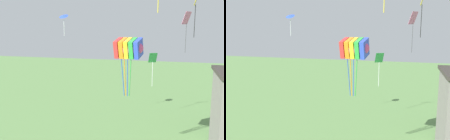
{
  "view_description": "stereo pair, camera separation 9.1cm",
  "coord_description": "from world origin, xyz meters",
  "views": [
    {
      "loc": [
        4.18,
        -7.75,
        9.1
      ],
      "look_at": [
        0.0,
        7.87,
        6.31
      ],
      "focal_mm": 40.0,
      "sensor_mm": 36.0,
      "label": 1
    },
    {
      "loc": [
        4.27,
        -7.73,
        9.1
      ],
      "look_at": [
        0.0,
        7.87,
        6.31
      ],
      "focal_mm": 40.0,
      "sensor_mm": 36.0,
      "label": 2
    }
  ],
  "objects": [
    {
      "name": "kite_pink_diamond",
      "position": [
        4.76,
        16.04,
        9.48
      ],
      "size": [
        0.87,
        0.96,
        3.67
      ],
      "color": "pink"
    },
    {
      "name": "kite_blue_delta",
      "position": [
        -5.76,
        12.87,
        9.97
      ],
      "size": [
        0.86,
        0.81,
        1.95
      ],
      "color": "blue"
    },
    {
      "name": "kite_yellow_diamond",
      "position": [
        5.32,
        13.45,
        10.42
      ],
      "size": [
        0.31,
        0.56,
        3.21
      ],
      "color": "yellow"
    },
    {
      "name": "kite_rainbow_parafoil",
      "position": [
        0.89,
        8.88,
        7.69
      ],
      "size": [
        2.29,
        1.71,
        4.08
      ],
      "color": "#E54C8C"
    },
    {
      "name": "kite_green_diamond",
      "position": [
        1.73,
        17.19,
        5.66
      ],
      "size": [
        0.96,
        0.8,
        3.43
      ],
      "color": "green"
    }
  ]
}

